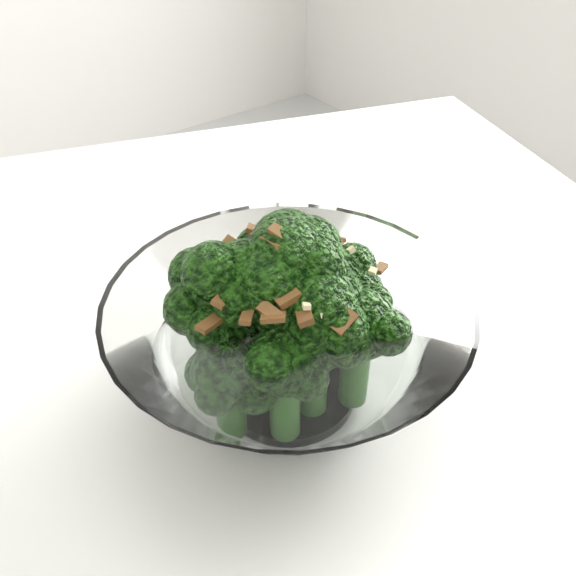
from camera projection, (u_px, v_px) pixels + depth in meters
table at (62, 424)px, 0.55m from camera, size 1.39×1.14×0.75m
broccoli_dish at (284, 335)px, 0.45m from camera, size 0.25×0.25×0.16m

